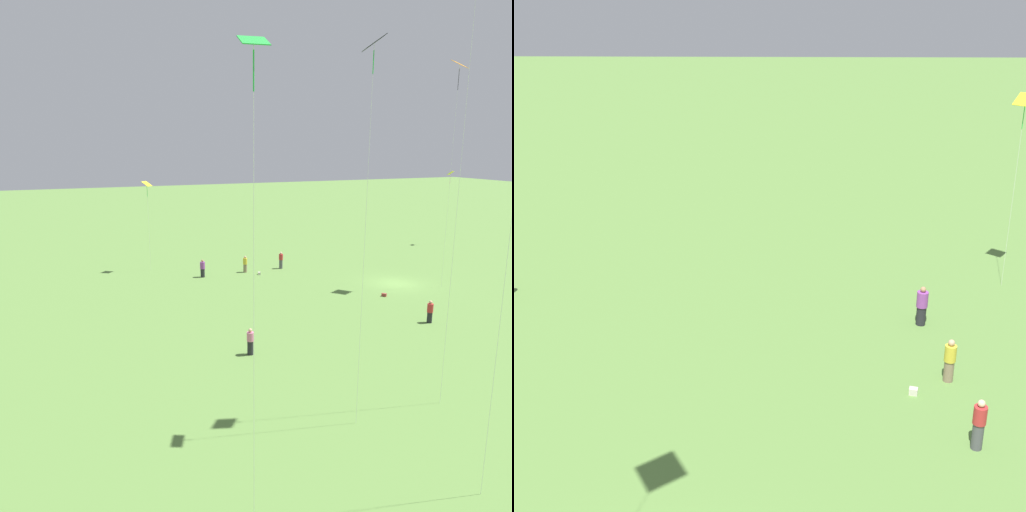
% 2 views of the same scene
% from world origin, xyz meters
% --- Properties ---
extents(ground_plane, '(240.00, 240.00, 0.00)m').
position_xyz_m(ground_plane, '(0.00, 0.00, 0.00)').
color(ground_plane, '#5B843D').
extents(person_0, '(0.53, 0.53, 1.70)m').
position_xyz_m(person_0, '(11.50, -9.26, 0.83)').
color(person_0, '#847056').
rests_on(person_0, ground_plane).
extents(person_1, '(0.68, 0.68, 1.75)m').
position_xyz_m(person_1, '(16.02, -9.04, 0.85)').
color(person_1, '#232328').
rests_on(person_1, ground_plane).
extents(person_2, '(0.59, 0.59, 1.69)m').
position_xyz_m(person_2, '(18.43, 9.80, 0.83)').
color(person_2, '#232328').
rests_on(person_2, ground_plane).
extents(person_3, '(0.47, 0.47, 1.78)m').
position_xyz_m(person_3, '(7.49, -9.31, 0.88)').
color(person_3, '#4C4C51').
rests_on(person_3, ground_plane).
extents(person_4, '(0.55, 0.55, 1.67)m').
position_xyz_m(person_4, '(4.31, 9.45, 0.82)').
color(person_4, '#232328').
rests_on(person_4, ground_plane).
extents(kite_1, '(1.67, 1.61, 19.46)m').
position_xyz_m(kite_1, '(-3.12, 2.43, 18.48)').
color(kite_1, orange).
rests_on(kite_1, ground_plane).
extents(kite_4, '(0.76, 0.72, 15.21)m').
position_xyz_m(kite_4, '(24.21, 24.81, 13.89)').
color(kite_4, green).
rests_on(kite_4, ground_plane).
extents(kite_6, '(1.05, 1.14, 16.82)m').
position_xyz_m(kite_6, '(16.72, 18.87, 15.70)').
color(kite_6, black).
rests_on(kite_6, ground_plane).
extents(kite_7, '(1.14, 1.14, 9.08)m').
position_xyz_m(kite_7, '(20.21, -13.64, 8.52)').
color(kite_7, yellow).
rests_on(kite_7, ground_plane).
extents(kite_8, '(0.93, 0.85, 9.37)m').
position_xyz_m(kite_8, '(-17.91, -13.29, 8.69)').
color(kite_8, yellow).
rests_on(kite_8, ground_plane).
extents(picnic_bag_0, '(0.31, 0.35, 0.25)m').
position_xyz_m(picnic_bag_0, '(10.55, -7.83, 0.13)').
color(picnic_bag_0, beige).
rests_on(picnic_bag_0, ground_plane).
extents(picnic_bag_1, '(0.42, 0.46, 0.26)m').
position_xyz_m(picnic_bag_1, '(3.46, 2.89, 0.13)').
color(picnic_bag_1, '#933833').
rests_on(picnic_bag_1, ground_plane).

